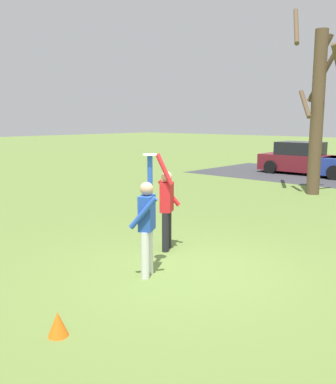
# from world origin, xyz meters

# --- Properties ---
(ground_plane) EXTENTS (120.00, 120.00, 0.00)m
(ground_plane) POSITION_xyz_m (0.00, 0.00, 0.00)
(ground_plane) COLOR olive
(person_catcher) EXTENTS (0.52, 0.59, 2.08)m
(person_catcher) POSITION_xyz_m (-0.27, -0.59, 0.98)
(person_catcher) COLOR silver
(person_catcher) RESTS_ON ground_plane
(person_defender) EXTENTS (0.61, 0.66, 2.04)m
(person_defender) POSITION_xyz_m (-1.01, 0.74, 0.98)
(person_defender) COLOR black
(person_defender) RESTS_ON ground_plane
(frisbee_disc) EXTENTS (0.24, 0.24, 0.02)m
(frisbee_disc) POSITION_xyz_m (-0.38, -0.39, 2.09)
(frisbee_disc) COLOR white
(frisbee_disc) RESTS_ON person_catcher
(parked_car_maroon) EXTENTS (4.13, 2.10, 1.59)m
(parked_car_maroon) POSITION_xyz_m (-4.45, 14.65, 0.73)
(parked_car_maroon) COLOR maroon
(parked_car_maroon) RESTS_ON ground_plane
(bare_tree_tall) EXTENTS (2.01, 1.98, 6.67)m
(bare_tree_tall) POSITION_xyz_m (-1.57, 9.29, 3.17)
(bare_tree_tall) COLOR brown
(bare_tree_tall) RESTS_ON ground_plane
(field_cone_orange) EXTENTS (0.26, 0.26, 0.32)m
(field_cone_orange) POSITION_xyz_m (0.37, -2.82, 0.16)
(field_cone_orange) COLOR orange
(field_cone_orange) RESTS_ON ground_plane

